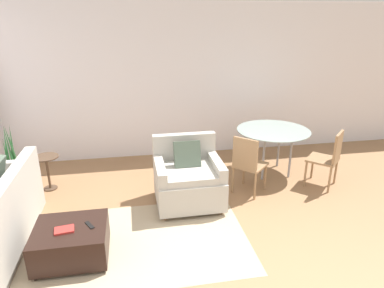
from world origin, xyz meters
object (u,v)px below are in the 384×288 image
object	(u,v)px
tv_remote_primary	(90,225)
dining_chair_near_left	(248,162)
book_stack	(64,230)
potted_plant	(15,173)
dining_chair_near_right	(329,156)
armchair	(188,179)
ottoman	(72,241)
dining_table	(273,134)
side_table	(47,167)

from	to	relation	value
tv_remote_primary	dining_chair_near_left	world-z (taller)	dining_chair_near_left
book_stack	potted_plant	distance (m)	2.14
potted_plant	dining_chair_near_left	size ratio (longest dim) A/B	1.17
potted_plant	book_stack	bearing A→B (deg)	-61.13
dining_chair_near_left	tv_remote_primary	bearing A→B (deg)	-153.77
tv_remote_primary	dining_chair_near_right	distance (m)	3.57
armchair	tv_remote_primary	world-z (taller)	armchair
dining_chair_near_right	potted_plant	bearing A→B (deg)	170.67
book_stack	dining_chair_near_right	xyz separation A→B (m)	(3.66, 1.10, 0.13)
tv_remote_primary	potted_plant	xyz separation A→B (m)	(-1.28, 1.82, -0.12)
ottoman	potted_plant	size ratio (longest dim) A/B	0.72
book_stack	dining_chair_near_left	world-z (taller)	dining_chair_near_left
book_stack	ottoman	bearing A→B (deg)	47.78
book_stack	dining_chair_near_right	distance (m)	3.83
book_stack	armchair	bearing A→B (deg)	33.96
armchair	dining_table	distance (m)	1.74
armchair	potted_plant	size ratio (longest dim) A/B	0.88
dining_table	dining_chair_near_right	size ratio (longest dim) A/B	1.31
potted_plant	dining_chair_near_right	xyz separation A→B (m)	(4.70, -0.77, 0.25)
armchair	dining_chair_near_right	bearing A→B (deg)	2.74
ottoman	side_table	distance (m)	1.83
book_stack	tv_remote_primary	world-z (taller)	book_stack
dining_chair_near_right	armchair	bearing A→B (deg)	-177.26
dining_chair_near_right	ottoman	bearing A→B (deg)	-163.77
potted_plant	dining_chair_near_left	bearing A→B (deg)	-12.76
tv_remote_primary	dining_table	size ratio (longest dim) A/B	0.14
armchair	dining_table	size ratio (longest dim) A/B	0.78
ottoman	dining_table	size ratio (longest dim) A/B	0.64
book_stack	dining_chair_near_left	xyz separation A→B (m)	(2.38, 1.10, 0.13)
ottoman	dining_chair_near_right	size ratio (longest dim) A/B	0.85
book_stack	dining_table	xyz separation A→B (m)	(3.02, 1.75, 0.29)
dining_chair_near_left	armchair	bearing A→B (deg)	-173.34
tv_remote_primary	dining_chair_near_left	size ratio (longest dim) A/B	0.18
armchair	book_stack	size ratio (longest dim) A/B	4.30
armchair	dining_table	world-z (taller)	armchair
ottoman	dining_table	world-z (taller)	dining_table
armchair	dining_chair_near_right	size ratio (longest dim) A/B	1.03
potted_plant	dining_chair_near_right	world-z (taller)	potted_plant
armchair	potted_plant	bearing A→B (deg)	160.80
armchair	tv_remote_primary	xyz separation A→B (m)	(-1.23, -0.94, 0.02)
ottoman	dining_chair_near_right	bearing A→B (deg)	16.23
dining_chair_near_left	dining_table	bearing A→B (deg)	45.00
ottoman	dining_chair_near_right	xyz separation A→B (m)	(3.62, 1.05, 0.31)
potted_plant	side_table	xyz separation A→B (m)	(0.50, -0.09, 0.11)
book_stack	tv_remote_primary	xyz separation A→B (m)	(0.25, 0.06, -0.01)
armchair	ottoman	distance (m)	1.73
dining_chair_near_left	dining_chair_near_right	world-z (taller)	same
dining_table	armchair	bearing A→B (deg)	-154.05
book_stack	dining_chair_near_right	bearing A→B (deg)	16.76
potted_plant	dining_chair_near_left	world-z (taller)	potted_plant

